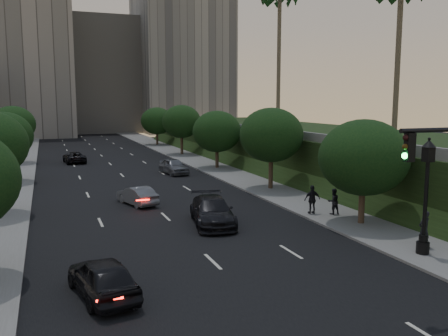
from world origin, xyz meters
name	(u,v)px	position (x,y,z in m)	size (l,w,h in m)	color
ground	(259,306)	(0.00, 0.00, 0.00)	(160.00, 160.00, 0.00)	black
road_surface	(125,178)	(0.00, 30.00, 0.01)	(16.00, 140.00, 0.02)	black
sidewalk_right	(227,172)	(10.25, 30.00, 0.07)	(4.50, 140.00, 0.15)	slate
sidewalk_left	(6,184)	(-10.25, 30.00, 0.07)	(4.50, 140.00, 0.15)	slate
embankment	(337,151)	(22.00, 28.00, 2.00)	(18.00, 90.00, 4.00)	black
parapet_wall	(264,131)	(13.50, 28.00, 4.35)	(0.35, 90.00, 0.70)	slate
office_block_left	(3,57)	(-14.00, 92.00, 16.00)	(26.00, 20.00, 32.00)	gray
office_block_mid	(101,76)	(6.00, 102.00, 13.00)	(22.00, 18.00, 26.00)	#9C988F
office_block_right	(181,55)	(24.00, 96.00, 18.00)	(20.00, 22.00, 36.00)	gray
tree_right_a	(364,158)	(10.30, 8.00, 4.02)	(5.20, 5.20, 6.24)	#38281C
tree_right_b	(271,135)	(10.30, 20.00, 4.52)	(5.20, 5.20, 6.74)	#38281C
tree_right_c	(217,132)	(10.30, 33.00, 4.02)	(5.20, 5.20, 6.24)	#38281C
tree_right_d	(182,122)	(10.30, 47.00, 4.52)	(5.20, 5.20, 6.74)	#38281C
tree_right_e	(157,121)	(10.30, 62.00, 4.02)	(5.20, 5.20, 6.24)	#38281C
tree_left_c	(3,136)	(-10.30, 31.00, 4.21)	(5.00, 5.00, 6.34)	#38281C
tree_left_d	(13,124)	(-10.30, 45.00, 4.58)	(5.00, 5.00, 6.71)	#38281C
street_lamp	(425,202)	(9.50, 2.26, 2.63)	(0.64, 0.64, 5.62)	black
sedan_near_left	(103,277)	(-5.11, 2.83, 0.76)	(1.79, 4.45, 1.52)	black
sedan_mid_left	(137,195)	(-1.01, 18.24, 0.66)	(1.39, 4.00, 1.32)	#5A5D62
sedan_far_left	(74,157)	(-3.80, 43.59, 0.66)	(2.20, 4.77, 1.32)	black
sedan_near_right	(212,211)	(2.16, 11.26, 0.81)	(2.26, 5.55, 1.61)	black
sedan_far_right	(174,166)	(4.99, 31.11, 0.79)	(1.85, 4.61, 1.57)	slate
pedestrian_a	(424,229)	(10.25, 3.02, 1.06)	(0.66, 0.43, 1.82)	black
pedestrian_b	(333,201)	(10.00, 10.45, 0.97)	(0.80, 0.62, 1.64)	black
pedestrian_c	(312,199)	(8.81, 11.02, 1.07)	(1.07, 0.45, 1.83)	black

